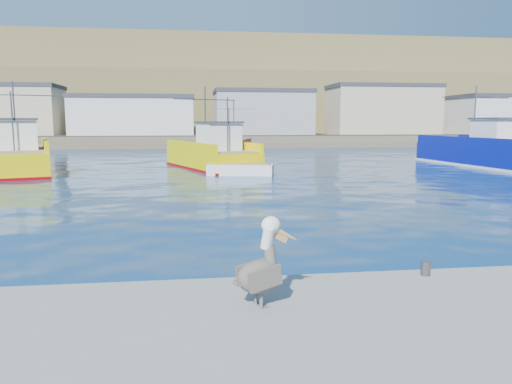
# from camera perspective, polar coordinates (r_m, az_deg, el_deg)

# --- Properties ---
(ground) EXTENTS (260.00, 260.00, 0.00)m
(ground) POSITION_cam_1_polar(r_m,az_deg,el_deg) (13.42, 0.30, -7.72)
(ground) COLOR navy
(ground) RESTS_ON ground
(dock_bollards) EXTENTS (36.20, 0.20, 0.30)m
(dock_bollards) POSITION_cam_1_polar(r_m,az_deg,el_deg) (10.14, 6.42, -9.17)
(dock_bollards) COLOR #4C4C4C
(dock_bollards) RESTS_ON dock
(far_shore) EXTENTS (200.00, 81.00, 24.00)m
(far_shore) POSITION_cam_1_polar(r_m,az_deg,el_deg) (122.12, -6.97, 10.45)
(far_shore) COLOR brown
(far_shore) RESTS_ON ground
(trawler_yellow_a) EXTENTS (7.69, 13.52, 6.71)m
(trawler_yellow_a) POSITION_cam_1_polar(r_m,az_deg,el_deg) (40.44, -25.69, 3.65)
(trawler_yellow_a) COLOR #E4CF01
(trawler_yellow_a) RESTS_ON ground
(trawler_yellow_b) EXTENTS (7.36, 11.77, 6.49)m
(trawler_yellow_b) POSITION_cam_1_polar(r_m,az_deg,el_deg) (39.42, -5.03, 4.18)
(trawler_yellow_b) COLOR #E4CF01
(trawler_yellow_b) RESTS_ON ground
(trawler_blue) EXTENTS (6.45, 13.83, 6.79)m
(trawler_blue) POSITION_cam_1_polar(r_m,az_deg,el_deg) (46.49, 24.69, 4.22)
(trawler_blue) COLOR #051187
(trawler_blue) RESTS_ON ground
(boat_orange) EXTENTS (5.05, 8.89, 6.09)m
(boat_orange) POSITION_cam_1_polar(r_m,az_deg,el_deg) (54.73, -2.72, 5.27)
(boat_orange) COLOR red
(boat_orange) RESTS_ON ground
(skiff_mid) EXTENTS (4.75, 2.61, 0.98)m
(skiff_mid) POSITION_cam_1_polar(r_m,az_deg,el_deg) (34.52, -1.79, 2.47)
(skiff_mid) COLOR silver
(skiff_mid) RESTS_ON ground
(pelican) EXTENTS (1.23, 0.78, 1.55)m
(pelican) POSITION_cam_1_polar(r_m,az_deg,el_deg) (8.59, 0.72, -8.73)
(pelican) COLOR #595451
(pelican) RESTS_ON dock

